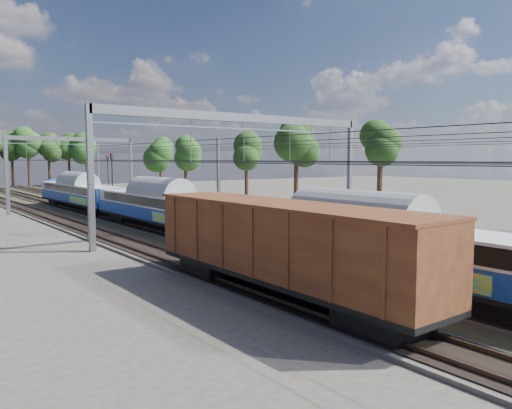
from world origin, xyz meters
TOP-DOWN VIEW (x-y plane):
  - track_bed at (-0.00, 45.00)m, footprint 21.00×130.00m
  - platform at (12.00, 20.00)m, footprint 3.00×70.00m
  - catenary at (0.33, 52.69)m, footprint 25.65×130.00m
  - tree_belt at (6.93, 93.37)m, footprint 39.06×97.85m
  - emu_train at (-4.50, 34.45)m, footprint 2.84×60.02m
  - freight_boxcar at (-9.00, 14.96)m, footprint 3.05×14.71m
  - worker at (1.52, 77.40)m, footprint 0.50×0.64m
  - signal_near at (4.04, 66.98)m, footprint 0.46×0.43m
  - signal_far at (11.70, 89.00)m, footprint 0.41×0.37m

SIDE VIEW (x-z plane):
  - track_bed at x=0.00m, z-range -0.07..0.27m
  - platform at x=12.00m, z-range 0.00..0.30m
  - worker at x=1.52m, z-range 0.00..1.54m
  - freight_boxcar at x=-9.00m, z-range 0.42..4.21m
  - emu_train at x=-4.50m, z-range 0.37..4.51m
  - signal_far at x=11.70m, z-range 0.84..7.15m
  - signal_near at x=4.04m, z-range 0.85..7.29m
  - catenary at x=0.33m, z-range 1.90..10.90m
  - tree_belt at x=6.93m, z-range 2.30..13.99m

